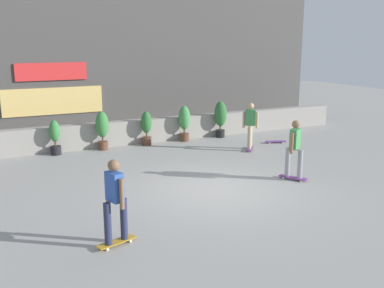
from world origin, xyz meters
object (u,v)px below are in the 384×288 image
at_px(potted_plant_3, 184,121).
at_px(potted_plant_4, 220,117).
at_px(skateboard_near_camera, 276,141).
at_px(potted_plant_0, 55,137).
at_px(potted_plant_1, 102,128).
at_px(skater_by_wall_right, 295,147).
at_px(potted_plant_2, 146,127).
at_px(skater_by_wall_left, 115,199).
at_px(skater_far_right, 250,124).

distance_m(potted_plant_3, potted_plant_4, 1.60).
bearing_deg(potted_plant_3, skateboard_near_camera, -31.64).
distance_m(potted_plant_0, potted_plant_1, 1.65).
relative_size(potted_plant_4, skater_by_wall_right, 0.86).
xyz_separation_m(potted_plant_1, potted_plant_3, (3.22, 0.00, -0.01)).
bearing_deg(potted_plant_4, potted_plant_0, 180.00).
xyz_separation_m(potted_plant_2, skateboard_near_camera, (4.55, -1.84, -0.63)).
height_order(potted_plant_0, skater_by_wall_left, skater_by_wall_left).
distance_m(potted_plant_3, skater_by_wall_right, 5.84).
xyz_separation_m(potted_plant_4, skater_far_right, (-0.11, -2.34, 0.10)).
distance_m(potted_plant_1, potted_plant_2, 1.67).
height_order(potted_plant_1, potted_plant_2, potted_plant_1).
relative_size(potted_plant_3, potted_plant_4, 0.94).
relative_size(potted_plant_2, skateboard_near_camera, 1.54).
relative_size(potted_plant_3, skater_by_wall_right, 0.81).
height_order(skater_by_wall_right, skateboard_near_camera, skater_by_wall_right).
relative_size(potted_plant_0, potted_plant_2, 0.94).
height_order(potted_plant_1, skater_by_wall_right, skater_by_wall_right).
bearing_deg(potted_plant_1, potted_plant_3, 0.00).
relative_size(potted_plant_4, skater_far_right, 0.86).
xyz_separation_m(skater_far_right, skateboard_near_camera, (1.50, 0.49, -0.88)).
relative_size(potted_plant_1, skater_far_right, 0.82).
xyz_separation_m(potted_plant_1, potted_plant_2, (1.66, 0.00, -0.09)).
relative_size(potted_plant_2, skater_far_right, 0.75).
relative_size(potted_plant_2, skater_by_wall_left, 0.75).
distance_m(potted_plant_3, skateboard_near_camera, 3.59).
height_order(potted_plant_2, potted_plant_4, potted_plant_4).
xyz_separation_m(potted_plant_0, skater_by_wall_right, (5.55, -5.79, 0.31)).
bearing_deg(potted_plant_2, skateboard_near_camera, -22.07).
bearing_deg(skater_far_right, potted_plant_1, 153.61).
xyz_separation_m(potted_plant_1, skater_by_wall_left, (-1.74, -7.60, 0.15)).
distance_m(potted_plant_0, skater_by_wall_left, 7.61).
xyz_separation_m(potted_plant_1, skateboard_near_camera, (6.21, -1.84, -0.73)).
height_order(skater_by_wall_left, skateboard_near_camera, skater_by_wall_left).
height_order(potted_plant_3, skater_far_right, skater_far_right).
height_order(skater_by_wall_right, skater_far_right, same).
bearing_deg(skater_by_wall_left, potted_plant_4, 49.24).
distance_m(potted_plant_1, potted_plant_3, 3.22).
relative_size(potted_plant_3, skateboard_near_camera, 1.67).
bearing_deg(potted_plant_2, potted_plant_0, 180.00).
relative_size(potted_plant_2, skater_by_wall_right, 0.75).
bearing_deg(skater_by_wall_left, potted_plant_1, 77.14).
bearing_deg(potted_plant_4, skateboard_near_camera, -52.96).
bearing_deg(potted_plant_1, potted_plant_4, -0.00).
xyz_separation_m(potted_plant_2, skater_far_right, (3.04, -2.34, 0.24)).
height_order(potted_plant_0, skateboard_near_camera, potted_plant_0).
bearing_deg(skater_far_right, potted_plant_3, 122.55).
height_order(potted_plant_2, potted_plant_3, potted_plant_3).
relative_size(skater_by_wall_left, skater_far_right, 1.00).
bearing_deg(potted_plant_4, potted_plant_3, 180.00).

